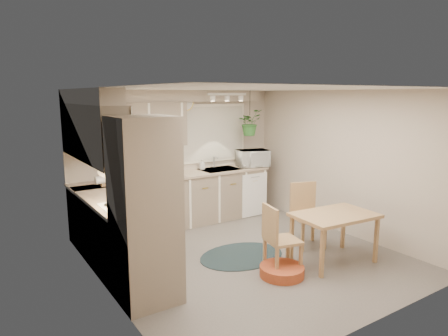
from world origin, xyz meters
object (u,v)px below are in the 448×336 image
(dining_table, at_px, (334,238))
(pet_bed, at_px, (282,271))
(chair_back, at_px, (308,216))
(microwave, at_px, (253,156))
(braided_rug, at_px, (242,256))
(chair_left, at_px, (283,238))

(dining_table, xyz_separation_m, pet_bed, (-0.91, 0.05, -0.28))
(dining_table, bearing_deg, chair_back, 78.46)
(dining_table, relative_size, microwave, 1.90)
(dining_table, bearing_deg, braided_rug, 138.32)
(chair_left, distance_m, pet_bed, 0.42)
(braided_rug, relative_size, pet_bed, 2.23)
(chair_back, height_order, braided_rug, chair_back)
(braided_rug, relative_size, microwave, 2.20)
(braided_rug, distance_m, pet_bed, 0.82)
(dining_table, relative_size, chair_back, 1.14)
(dining_table, relative_size, braided_rug, 0.86)
(chair_left, xyz_separation_m, pet_bed, (-0.10, -0.11, -0.39))
(chair_left, xyz_separation_m, braided_rug, (-0.16, 0.70, -0.45))
(braided_rug, bearing_deg, microwave, 48.79)
(chair_left, relative_size, braided_rug, 0.71)
(braided_rug, bearing_deg, dining_table, -41.68)
(chair_back, bearing_deg, microwave, -83.60)
(chair_left, bearing_deg, dining_table, 92.09)
(dining_table, xyz_separation_m, chair_back, (0.13, 0.62, 0.14))
(dining_table, relative_size, pet_bed, 1.92)
(dining_table, xyz_separation_m, chair_left, (-0.81, 0.16, 0.11))
(chair_left, distance_m, chair_back, 1.04)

